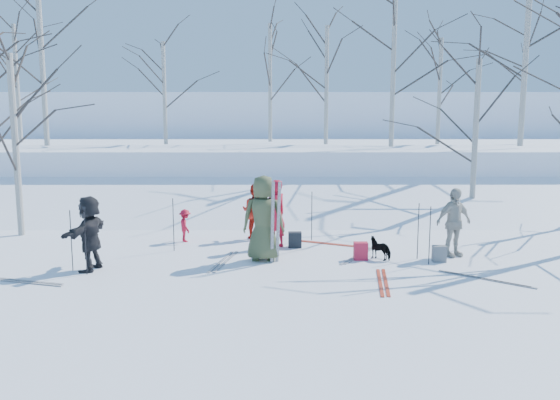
{
  "coord_description": "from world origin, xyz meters",
  "views": [
    {
      "loc": [
        -0.04,
        -11.89,
        3.27
      ],
      "look_at": [
        0.0,
        1.5,
        1.3
      ],
      "focal_mm": 35.0,
      "sensor_mm": 36.0,
      "label": 1
    }
  ],
  "objects_px": {
    "skier_red_north": "(275,214)",
    "skier_redor_behind": "(255,211)",
    "backpack_red": "(361,251)",
    "skier_grey_west": "(90,233)",
    "dog": "(381,248)",
    "skier_red_seated": "(185,226)",
    "skier_cream_east": "(454,222)",
    "backpack_dark": "(295,240)",
    "skier_olive_center": "(263,218)",
    "backpack_grey": "(439,254)"
  },
  "relations": [
    {
      "from": "skier_olive_center",
      "to": "skier_redor_behind",
      "type": "distance_m",
      "value": 2.43
    },
    {
      "from": "skier_red_seated",
      "to": "backpack_dark",
      "type": "bearing_deg",
      "value": -126.21
    },
    {
      "from": "skier_cream_east",
      "to": "backpack_dark",
      "type": "xyz_separation_m",
      "value": [
        -3.79,
        0.93,
        -0.63
      ]
    },
    {
      "from": "skier_red_north",
      "to": "backpack_grey",
      "type": "bearing_deg",
      "value": 118.97
    },
    {
      "from": "skier_grey_west",
      "to": "dog",
      "type": "xyz_separation_m",
      "value": [
        6.54,
        0.94,
        -0.56
      ]
    },
    {
      "from": "skier_red_seated",
      "to": "backpack_grey",
      "type": "height_order",
      "value": "skier_red_seated"
    },
    {
      "from": "skier_olive_center",
      "to": "backpack_grey",
      "type": "bearing_deg",
      "value": -178.9
    },
    {
      "from": "backpack_red",
      "to": "backpack_grey",
      "type": "distance_m",
      "value": 1.81
    },
    {
      "from": "skier_redor_behind",
      "to": "backpack_red",
      "type": "xyz_separation_m",
      "value": [
        2.6,
        -2.36,
        -0.55
      ]
    },
    {
      "from": "skier_olive_center",
      "to": "skier_red_north",
      "type": "xyz_separation_m",
      "value": [
        0.27,
        1.29,
        -0.13
      ]
    },
    {
      "from": "skier_redor_behind",
      "to": "skier_red_seated",
      "type": "bearing_deg",
      "value": 30.98
    },
    {
      "from": "skier_olive_center",
      "to": "backpack_red",
      "type": "height_order",
      "value": "skier_olive_center"
    },
    {
      "from": "dog",
      "to": "skier_red_seated",
      "type": "bearing_deg",
      "value": -68.68
    },
    {
      "from": "dog",
      "to": "skier_cream_east",
      "type": "bearing_deg",
      "value": 140.83
    },
    {
      "from": "skier_red_north",
      "to": "skier_red_seated",
      "type": "distance_m",
      "value": 2.58
    },
    {
      "from": "skier_cream_east",
      "to": "dog",
      "type": "distance_m",
      "value": 1.9
    },
    {
      "from": "dog",
      "to": "backpack_grey",
      "type": "distance_m",
      "value": 1.34
    },
    {
      "from": "dog",
      "to": "skier_red_north",
      "type": "bearing_deg",
      "value": -73.21
    },
    {
      "from": "skier_olive_center",
      "to": "backpack_dark",
      "type": "height_order",
      "value": "skier_olive_center"
    },
    {
      "from": "skier_grey_west",
      "to": "backpack_grey",
      "type": "xyz_separation_m",
      "value": [
        7.86,
        0.68,
        -0.63
      ]
    },
    {
      "from": "skier_red_north",
      "to": "skier_cream_east",
      "type": "distance_m",
      "value": 4.39
    },
    {
      "from": "skier_red_seated",
      "to": "backpack_grey",
      "type": "relative_size",
      "value": 2.33
    },
    {
      "from": "backpack_grey",
      "to": "backpack_dark",
      "type": "height_order",
      "value": "backpack_dark"
    },
    {
      "from": "skier_red_north",
      "to": "skier_olive_center",
      "type": "bearing_deg",
      "value": 37.73
    },
    {
      "from": "skier_redor_behind",
      "to": "skier_red_seated",
      "type": "xyz_separation_m",
      "value": [
        -1.87,
        -0.42,
        -0.32
      ]
    },
    {
      "from": "backpack_grey",
      "to": "backpack_dark",
      "type": "relative_size",
      "value": 0.95
    },
    {
      "from": "dog",
      "to": "backpack_dark",
      "type": "relative_size",
      "value": 1.56
    },
    {
      "from": "skier_grey_west",
      "to": "skier_redor_behind",
      "type": "bearing_deg",
      "value": 144.37
    },
    {
      "from": "skier_grey_west",
      "to": "backpack_dark",
      "type": "height_order",
      "value": "skier_grey_west"
    },
    {
      "from": "skier_olive_center",
      "to": "skier_red_north",
      "type": "relative_size",
      "value": 1.14
    },
    {
      "from": "skier_olive_center",
      "to": "dog",
      "type": "relative_size",
      "value": 3.23
    },
    {
      "from": "skier_red_north",
      "to": "dog",
      "type": "bearing_deg",
      "value": 114.35
    },
    {
      "from": "skier_grey_west",
      "to": "skier_olive_center",
      "type": "bearing_deg",
      "value": 113.78
    },
    {
      "from": "skier_redor_behind",
      "to": "skier_red_seated",
      "type": "height_order",
      "value": "skier_redor_behind"
    },
    {
      "from": "skier_red_north",
      "to": "skier_red_seated",
      "type": "bearing_deg",
      "value": -56.17
    },
    {
      "from": "backpack_dark",
      "to": "skier_olive_center",
      "type": "bearing_deg",
      "value": -120.8
    },
    {
      "from": "skier_grey_west",
      "to": "dog",
      "type": "distance_m",
      "value": 6.63
    },
    {
      "from": "dog",
      "to": "backpack_red",
      "type": "height_order",
      "value": "dog"
    },
    {
      "from": "backpack_dark",
      "to": "skier_redor_behind",
      "type": "bearing_deg",
      "value": 134.55
    },
    {
      "from": "backpack_red",
      "to": "skier_grey_west",
      "type": "bearing_deg",
      "value": -171.81
    },
    {
      "from": "skier_red_north",
      "to": "skier_redor_behind",
      "type": "relative_size",
      "value": 1.15
    },
    {
      "from": "dog",
      "to": "backpack_grey",
      "type": "xyz_separation_m",
      "value": [
        1.32,
        -0.26,
        -0.07
      ]
    },
    {
      "from": "skier_red_north",
      "to": "skier_cream_east",
      "type": "height_order",
      "value": "skier_red_north"
    },
    {
      "from": "skier_olive_center",
      "to": "skier_cream_east",
      "type": "xyz_separation_m",
      "value": [
        4.56,
        0.38,
        -0.17
      ]
    },
    {
      "from": "skier_red_north",
      "to": "skier_cream_east",
      "type": "xyz_separation_m",
      "value": [
        4.29,
        -0.91,
        -0.05
      ]
    },
    {
      "from": "skier_cream_east",
      "to": "dog",
      "type": "bearing_deg",
      "value": 166.51
    },
    {
      "from": "skier_red_north",
      "to": "skier_redor_behind",
      "type": "xyz_separation_m",
      "value": [
        -0.58,
        1.11,
        -0.12
      ]
    },
    {
      "from": "skier_grey_west",
      "to": "skier_red_seated",
      "type": "bearing_deg",
      "value": 161.77
    },
    {
      "from": "skier_grey_west",
      "to": "dog",
      "type": "relative_size",
      "value": 2.65
    },
    {
      "from": "skier_red_north",
      "to": "backpack_grey",
      "type": "distance_m",
      "value": 4.14
    }
  ]
}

